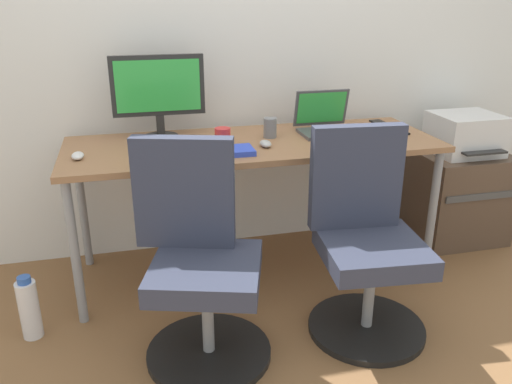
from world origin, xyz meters
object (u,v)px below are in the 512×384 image
(side_cabinet, at_px, (456,195))
(desktop_monitor, at_px, (158,91))
(water_bottle_on_floor, at_px, (29,308))
(coffee_mug, at_px, (223,137))
(office_chair_right, at_px, (366,243))
(printer, at_px, (465,134))
(office_chair_left, at_px, (199,264))
(open_laptop, at_px, (326,122))

(side_cabinet, distance_m, desktop_monitor, 1.95)
(water_bottle_on_floor, xyz_separation_m, desktop_monitor, (0.67, 0.56, 0.86))
(coffee_mug, bearing_deg, desktop_monitor, 140.59)
(desktop_monitor, bearing_deg, office_chair_right, -45.07)
(side_cabinet, height_order, desktop_monitor, desktop_monitor)
(printer, bearing_deg, office_chair_left, -156.82)
(office_chair_left, height_order, printer, office_chair_left)
(printer, distance_m, open_laptop, 0.92)
(office_chair_right, xyz_separation_m, water_bottle_on_floor, (-1.50, 0.27, -0.28))
(office_chair_right, distance_m, open_laptop, 0.82)
(office_chair_left, bearing_deg, office_chair_right, 0.19)
(open_laptop, bearing_deg, side_cabinet, 1.18)
(side_cabinet, bearing_deg, printer, -90.00)
(side_cabinet, relative_size, printer, 1.40)
(office_chair_right, height_order, desktop_monitor, desktop_monitor)
(office_chair_left, relative_size, desktop_monitor, 1.96)
(water_bottle_on_floor, bearing_deg, side_cabinet, 10.77)
(open_laptop, bearing_deg, office_chair_left, -138.64)
(office_chair_left, bearing_deg, open_laptop, 41.36)
(office_chair_left, xyz_separation_m, coffee_mug, (0.22, 0.59, 0.38))
(desktop_monitor, bearing_deg, side_cabinet, -2.72)
(desktop_monitor, xyz_separation_m, coffee_mug, (0.29, -0.24, -0.20))
(water_bottle_on_floor, height_order, coffee_mug, coffee_mug)
(side_cabinet, xyz_separation_m, coffee_mug, (-1.52, -0.15, 0.52))
(side_cabinet, bearing_deg, office_chair_right, -142.90)
(printer, xyz_separation_m, water_bottle_on_floor, (-2.48, -0.47, -0.53))
(office_chair_left, bearing_deg, side_cabinet, 23.21)
(office_chair_right, distance_m, desktop_monitor, 1.31)
(open_laptop, bearing_deg, office_chair_right, -95.46)
(side_cabinet, xyz_separation_m, open_laptop, (-0.91, -0.02, 0.53))
(water_bottle_on_floor, distance_m, open_laptop, 1.76)
(office_chair_left, height_order, coffee_mug, office_chair_left)
(office_chair_left, height_order, desktop_monitor, desktop_monitor)
(office_chair_left, distance_m, open_laptop, 1.16)
(printer, height_order, desktop_monitor, desktop_monitor)
(coffee_mug, bearing_deg, printer, 5.72)
(office_chair_right, distance_m, printer, 1.26)
(office_chair_left, bearing_deg, water_bottle_on_floor, 159.88)
(office_chair_right, relative_size, side_cabinet, 1.68)
(desktop_monitor, bearing_deg, water_bottle_on_floor, -140.40)
(office_chair_left, xyz_separation_m, water_bottle_on_floor, (-0.74, 0.27, -0.28))
(side_cabinet, distance_m, coffee_mug, 1.61)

